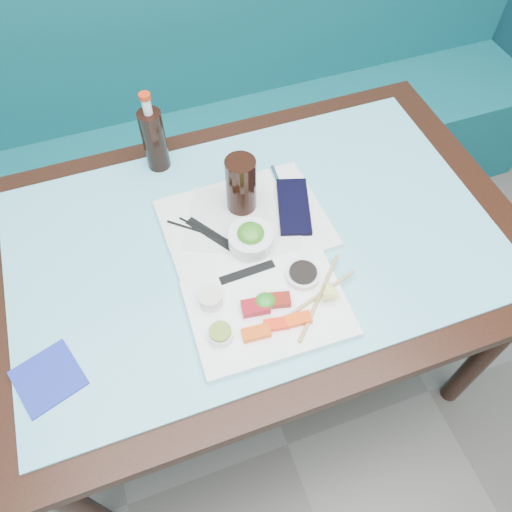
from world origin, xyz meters
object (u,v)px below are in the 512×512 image
object	(u,v)px
booth_bench	(185,139)
serving_tray	(245,224)
blue_napkin	(48,378)
cola_bottle_body	(154,140)
seaweed_bowl	(251,240)
dining_table	(254,259)
cola_glass	(241,185)
sashimi_plate	(268,309)

from	to	relation	value
booth_bench	serving_tray	xyz separation A→B (m)	(-0.01, -0.79, 0.39)
serving_tray	blue_napkin	world-z (taller)	serving_tray
cola_bottle_body	blue_napkin	bearing A→B (deg)	-124.45
serving_tray	seaweed_bowl	bearing A→B (deg)	-98.98
dining_table	cola_glass	bearing A→B (deg)	88.33
booth_bench	sashimi_plate	distance (m)	1.12
sashimi_plate	blue_napkin	bearing A→B (deg)	-179.06
dining_table	serving_tray	bearing A→B (deg)	98.42
cola_bottle_body	dining_table	bearing A→B (deg)	-64.05
booth_bench	dining_table	xyz separation A→B (m)	(0.00, -0.84, 0.29)
cola_glass	blue_napkin	distance (m)	0.63
serving_tray	dining_table	bearing A→B (deg)	-82.97
serving_tray	cola_bottle_body	bearing A→B (deg)	117.06
booth_bench	dining_table	distance (m)	0.89
booth_bench	cola_glass	size ratio (longest dim) A/B	18.82
sashimi_plate	serving_tray	size ratio (longest dim) A/B	0.87
seaweed_bowl	blue_napkin	distance (m)	0.55
sashimi_plate	booth_bench	bearing A→B (deg)	89.56
blue_napkin	dining_table	bearing A→B (deg)	20.73
serving_tray	seaweed_bowl	size ratio (longest dim) A/B	3.67
serving_tray	booth_bench	bearing A→B (deg)	88.11
serving_tray	seaweed_bowl	world-z (taller)	seaweed_bowl
booth_bench	sashimi_plate	world-z (taller)	booth_bench
booth_bench	blue_napkin	bearing A→B (deg)	-117.20
serving_tray	sashimi_plate	bearing A→B (deg)	-98.24
cola_glass	serving_tray	bearing A→B (deg)	-100.30
sashimi_plate	seaweed_bowl	size ratio (longest dim) A/B	3.20
booth_bench	blue_napkin	world-z (taller)	booth_bench
sashimi_plate	seaweed_bowl	bearing A→B (deg)	85.08
dining_table	booth_bench	bearing A→B (deg)	90.00
blue_napkin	booth_bench	bearing A→B (deg)	62.80
booth_bench	dining_table	world-z (taller)	booth_bench
dining_table	serving_tray	world-z (taller)	serving_tray
dining_table	serving_tray	distance (m)	0.11
dining_table	seaweed_bowl	world-z (taller)	seaweed_bowl
sashimi_plate	serving_tray	xyz separation A→B (m)	(0.03, 0.26, -0.00)
serving_tray	cola_bottle_body	distance (m)	0.34
booth_bench	seaweed_bowl	bearing A→B (deg)	-91.12
dining_table	seaweed_bowl	size ratio (longest dim) A/B	12.50
sashimi_plate	blue_napkin	distance (m)	0.50
blue_napkin	seaweed_bowl	bearing A→B (deg)	18.66
booth_bench	dining_table	bearing A→B (deg)	-90.00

